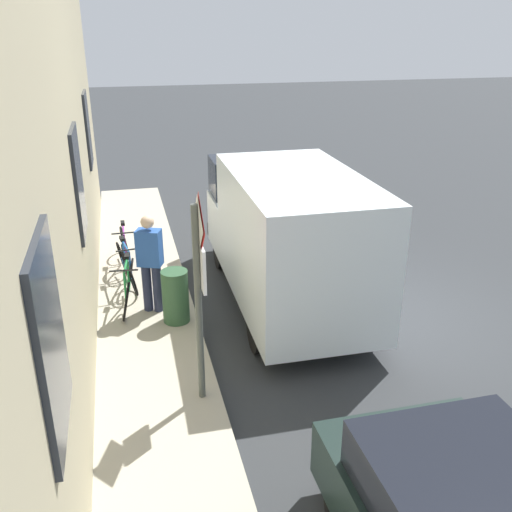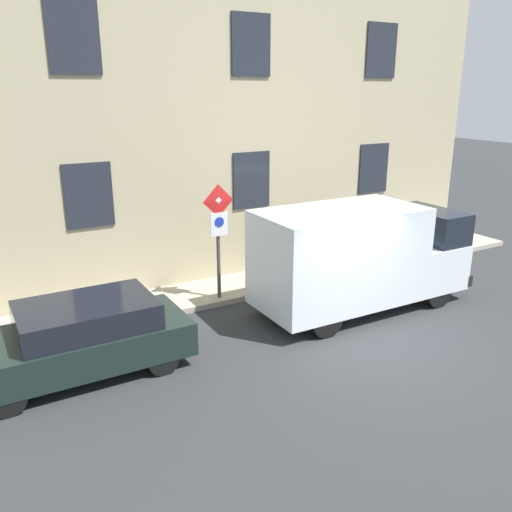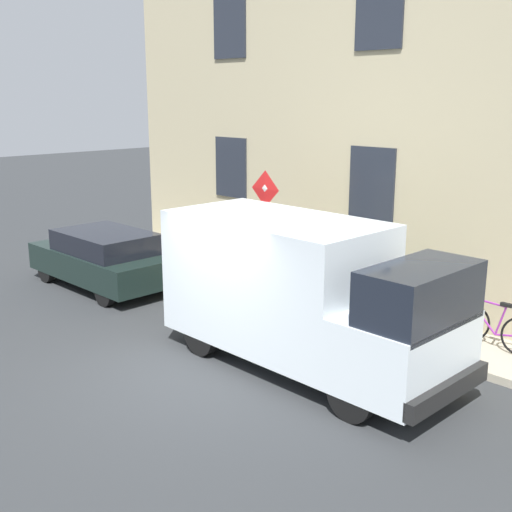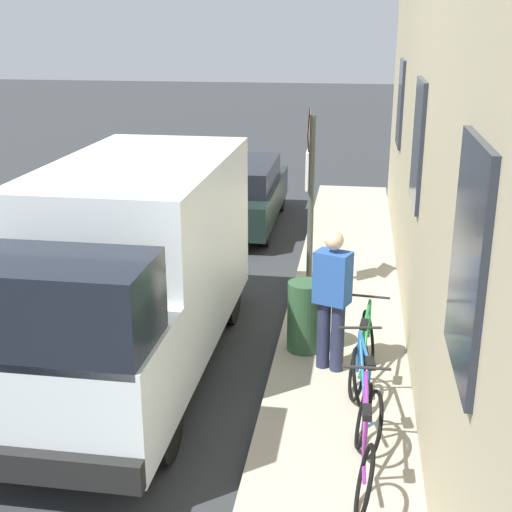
{
  "view_description": "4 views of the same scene",
  "coord_description": "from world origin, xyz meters",
  "px_view_note": "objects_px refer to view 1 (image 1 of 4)",
  "views": [
    {
      "loc": [
        4.26,
        7.94,
        4.76
      ],
      "look_at": [
        2.25,
        -0.29,
        1.24
      ],
      "focal_mm": 39.69,
      "sensor_mm": 36.0,
      "label": 1
    },
    {
      "loc": [
        -7.57,
        6.98,
        5.09
      ],
      "look_at": [
        3.17,
        0.82,
        1.16
      ],
      "focal_mm": 37.37,
      "sensor_mm": 36.0,
      "label": 2
    },
    {
      "loc": [
        -6.16,
        -7.71,
        4.48
      ],
      "look_at": [
        2.36,
        0.89,
        1.45
      ],
      "focal_mm": 45.05,
      "sensor_mm": 36.0,
      "label": 3
    },
    {
      "loc": [
        4.14,
        -8.53,
        4.12
      ],
      "look_at": [
        2.76,
        0.84,
        0.91
      ],
      "focal_mm": 49.18,
      "sensor_mm": 36.0,
      "label": 4
    }
  ],
  "objects_px": {
    "sign_post_stacked": "(200,271)",
    "bicycle_blue": "(127,266)",
    "bicycle_green": "(128,286)",
    "pedestrian": "(150,260)",
    "delivery_van": "(286,232)",
    "bicycle_purple": "(125,249)",
    "litter_bin": "(175,296)"
  },
  "relations": [
    {
      "from": "bicycle_green",
      "to": "pedestrian",
      "type": "relative_size",
      "value": 1.0
    },
    {
      "from": "sign_post_stacked",
      "to": "pedestrian",
      "type": "distance_m",
      "value": 2.81
    },
    {
      "from": "bicycle_blue",
      "to": "bicycle_green",
      "type": "xyz_separation_m",
      "value": [
        0.0,
        0.91,
        0.0
      ]
    },
    {
      "from": "bicycle_blue",
      "to": "bicycle_green",
      "type": "bearing_deg",
      "value": -8.31
    },
    {
      "from": "bicycle_blue",
      "to": "pedestrian",
      "type": "xyz_separation_m",
      "value": [
        -0.4,
        1.18,
        0.56
      ]
    },
    {
      "from": "sign_post_stacked",
      "to": "bicycle_blue",
      "type": "relative_size",
      "value": 1.57
    },
    {
      "from": "sign_post_stacked",
      "to": "bicycle_purple",
      "type": "xyz_separation_m",
      "value": [
        0.88,
        -4.71,
        -1.45
      ]
    },
    {
      "from": "pedestrian",
      "to": "litter_bin",
      "type": "bearing_deg",
      "value": 57.91
    },
    {
      "from": "pedestrian",
      "to": "sign_post_stacked",
      "type": "bearing_deg",
      "value": 32.21
    },
    {
      "from": "bicycle_green",
      "to": "pedestrian",
      "type": "distance_m",
      "value": 0.74
    },
    {
      "from": "bicycle_blue",
      "to": "sign_post_stacked",
      "type": "bearing_deg",
      "value": 4.84
    },
    {
      "from": "litter_bin",
      "to": "pedestrian",
      "type": "bearing_deg",
      "value": -53.85
    },
    {
      "from": "sign_post_stacked",
      "to": "bicycle_blue",
      "type": "xyz_separation_m",
      "value": [
        0.88,
        -3.8,
        -1.45
      ]
    },
    {
      "from": "bicycle_purple",
      "to": "pedestrian",
      "type": "bearing_deg",
      "value": 10.4
    },
    {
      "from": "bicycle_purple",
      "to": "pedestrian",
      "type": "xyz_separation_m",
      "value": [
        -0.4,
        2.09,
        0.56
      ]
    },
    {
      "from": "delivery_van",
      "to": "bicycle_green",
      "type": "xyz_separation_m",
      "value": [
        2.79,
        -0.18,
        -0.82
      ]
    },
    {
      "from": "bicycle_blue",
      "to": "bicycle_purple",
      "type": "bearing_deg",
      "value": 171.85
    },
    {
      "from": "pedestrian",
      "to": "litter_bin",
      "type": "relative_size",
      "value": 1.91
    },
    {
      "from": "pedestrian",
      "to": "litter_bin",
      "type": "distance_m",
      "value": 0.76
    },
    {
      "from": "delivery_van",
      "to": "bicycle_purple",
      "type": "xyz_separation_m",
      "value": [
        2.79,
        -1.99,
        -0.82
      ]
    },
    {
      "from": "bicycle_blue",
      "to": "delivery_van",
      "type": "bearing_deg",
      "value": 60.51
    },
    {
      "from": "bicycle_purple",
      "to": "bicycle_blue",
      "type": "bearing_deg",
      "value": -0.36
    },
    {
      "from": "pedestrian",
      "to": "bicycle_green",
      "type": "bearing_deg",
      "value": -102.8
    },
    {
      "from": "bicycle_purple",
      "to": "pedestrian",
      "type": "distance_m",
      "value": 2.2
    },
    {
      "from": "sign_post_stacked",
      "to": "bicycle_blue",
      "type": "height_order",
      "value": "sign_post_stacked"
    },
    {
      "from": "sign_post_stacked",
      "to": "delivery_van",
      "type": "height_order",
      "value": "sign_post_stacked"
    },
    {
      "from": "sign_post_stacked",
      "to": "pedestrian",
      "type": "height_order",
      "value": "sign_post_stacked"
    },
    {
      "from": "sign_post_stacked",
      "to": "bicycle_green",
      "type": "relative_size",
      "value": 1.57
    },
    {
      "from": "delivery_van",
      "to": "litter_bin",
      "type": "distance_m",
      "value": 2.25
    },
    {
      "from": "bicycle_green",
      "to": "pedestrian",
      "type": "height_order",
      "value": "pedestrian"
    },
    {
      "from": "delivery_van",
      "to": "bicycle_purple",
      "type": "bearing_deg",
      "value": 55.05
    },
    {
      "from": "bicycle_purple",
      "to": "bicycle_blue",
      "type": "distance_m",
      "value": 0.91
    }
  ]
}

